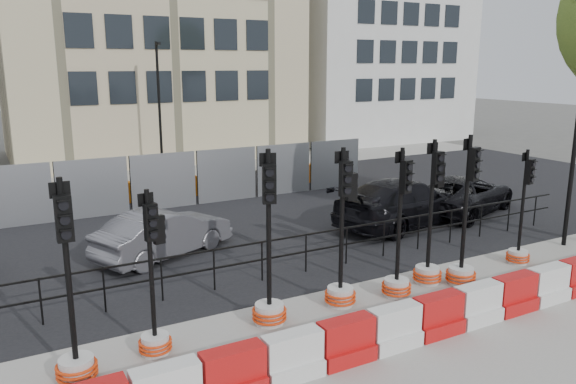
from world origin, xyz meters
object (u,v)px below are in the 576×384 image
traffic_signal_a (74,342)px  traffic_signal_h (520,241)px  car_c (403,202)px  traffic_signal_d (342,270)px

traffic_signal_a → traffic_signal_h: 10.85m
traffic_signal_a → car_c: traffic_signal_a is taller
traffic_signal_a → traffic_signal_d: (5.39, 0.38, 0.11)m
traffic_signal_h → car_c: traffic_signal_h is taller
traffic_signal_h → traffic_signal_d: bearing=167.0°
traffic_signal_a → traffic_signal_d: size_ratio=0.99×
traffic_signal_d → traffic_signal_h: 5.46m
traffic_signal_a → car_c: bearing=22.3°
traffic_signal_h → car_c: 4.23m
traffic_signal_h → traffic_signal_a: bearing=169.3°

